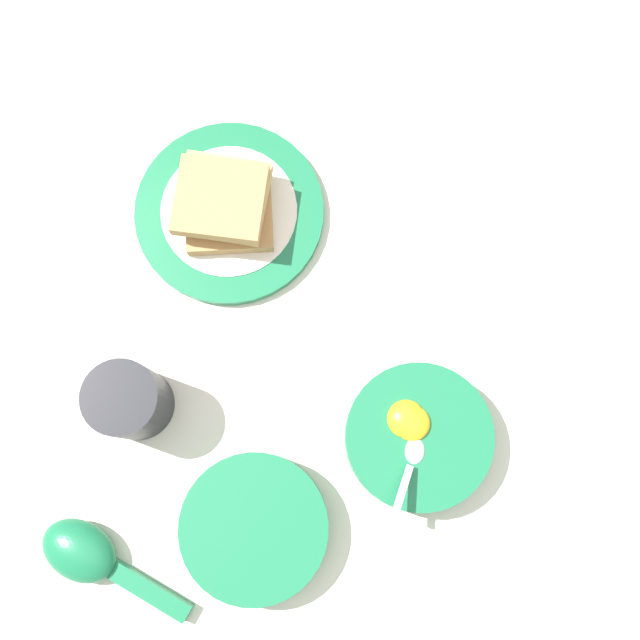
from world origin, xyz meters
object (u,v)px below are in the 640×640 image
object	(u,v)px
toast_sandwich	(224,204)
soup_spoon	(89,556)
congee_bowl	(255,527)
toast_plate	(230,212)
egg_bowl	(417,436)
drinking_cup	(129,401)

from	to	relation	value
toast_sandwich	soup_spoon	xyz separation A→B (m)	(-0.37, 0.08, -0.02)
toast_sandwich	congee_bowl	xyz separation A→B (m)	(-0.32, -0.08, -0.02)
toast_sandwich	congee_bowl	size ratio (longest dim) A/B	0.73
soup_spoon	congee_bowl	bearing A→B (deg)	-73.42
congee_bowl	toast_sandwich	bearing A→B (deg)	13.10
toast_plate	soup_spoon	world-z (taller)	soup_spoon
egg_bowl	toast_sandwich	bearing A→B (deg)	46.35
toast_plate	drinking_cup	bearing A→B (deg)	163.53
toast_plate	congee_bowl	size ratio (longest dim) A/B	1.41
egg_bowl	toast_plate	distance (m)	0.31
drinking_cup	soup_spoon	bearing A→B (deg)	172.37
toast_sandwich	drinking_cup	world-z (taller)	drinking_cup
toast_sandwich	soup_spoon	size ratio (longest dim) A/B	0.65
soup_spoon	congee_bowl	xyz separation A→B (m)	(0.05, -0.16, 0.00)
toast_plate	congee_bowl	bearing A→B (deg)	-167.26
toast_plate	soup_spoon	xyz separation A→B (m)	(-0.37, 0.09, 0.01)
toast_plate	congee_bowl	xyz separation A→B (m)	(-0.33, -0.07, 0.01)
soup_spoon	congee_bowl	distance (m)	0.17
soup_spoon	drinking_cup	world-z (taller)	drinking_cup
egg_bowl	drinking_cup	bearing A→B (deg)	90.13
egg_bowl	congee_bowl	distance (m)	0.19
egg_bowl	congee_bowl	xyz separation A→B (m)	(-0.11, 0.15, -0.00)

